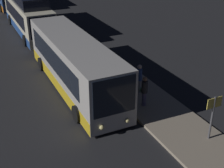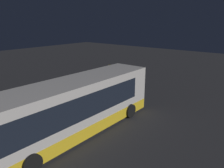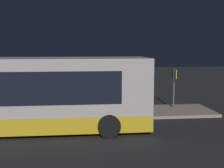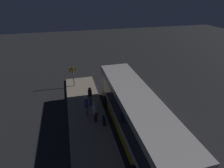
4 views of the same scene
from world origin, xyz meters
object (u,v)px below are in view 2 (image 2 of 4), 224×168
(passenger_boarding, at_px, (73,92))
(passenger_with_bags, at_px, (91,90))
(passenger_waiting, at_px, (68,98))
(sign_post, at_px, (112,72))
(bus_lead, at_px, (73,108))
(suitcase, at_px, (68,110))

(passenger_boarding, xyz_separation_m, passenger_with_bags, (1.42, -0.50, -0.06))
(passenger_waiting, bearing_deg, sign_post, -87.26)
(bus_lead, distance_m, passenger_boarding, 4.18)
(passenger_with_bags, height_order, sign_post, sign_post)
(sign_post, bearing_deg, suitcase, -165.58)
(bus_lead, height_order, passenger_boarding, bus_lead)
(passenger_with_bags, height_order, suitcase, passenger_with_bags)
(suitcase, bearing_deg, passenger_with_bags, 11.76)
(bus_lead, relative_size, passenger_waiting, 6.42)
(bus_lead, bearing_deg, suitcase, 58.53)
(passenger_waiting, bearing_deg, bus_lead, 137.50)
(passenger_with_bags, xyz_separation_m, suitcase, (-2.92, -0.61, -0.60))
(passenger_with_bags, xyz_separation_m, sign_post, (4.04, 1.18, 0.50))
(bus_lead, height_order, suitcase, bus_lead)
(bus_lead, distance_m, sign_post, 9.05)
(bus_lead, distance_m, passenger_waiting, 3.16)
(passenger_boarding, height_order, suitcase, passenger_boarding)
(passenger_boarding, xyz_separation_m, suitcase, (-1.50, -1.11, -0.67))
(suitcase, bearing_deg, passenger_waiting, 46.54)
(passenger_boarding, distance_m, passenger_waiting, 1.12)
(passenger_boarding, distance_m, suitcase, 1.98)
(bus_lead, height_order, passenger_waiting, bus_lead)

